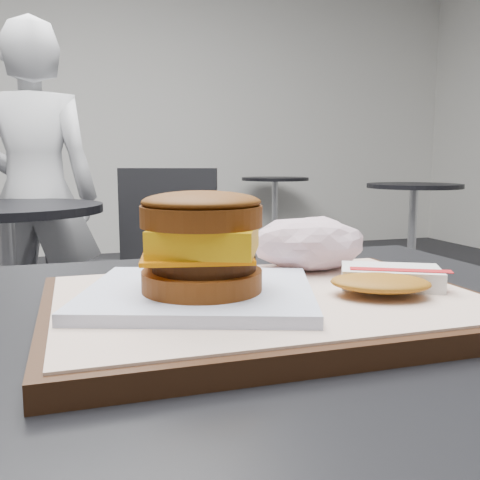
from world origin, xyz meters
name	(u,v)px	position (x,y,z in m)	size (l,w,h in m)	color
serving_tray	(267,305)	(0.05, -0.02, 0.78)	(0.38, 0.28, 0.02)	black
breakfast_sandwich	(202,255)	(-0.01, -0.02, 0.83)	(0.24, 0.22, 0.09)	white
hash_brown	(386,279)	(0.16, -0.04, 0.80)	(0.13, 0.12, 0.02)	silver
crumpled_wrapper	(308,243)	(0.14, 0.08, 0.82)	(0.13, 0.10, 0.06)	white
neighbor_table	(7,259)	(-0.35, 1.65, 0.55)	(0.70, 0.70, 0.75)	black
neighbor_chair	(139,261)	(0.13, 1.69, 0.51)	(0.66, 0.55, 0.88)	#AEAEB3
patron	(35,197)	(-0.27, 2.07, 0.75)	(0.55, 0.36, 1.50)	silver
bg_table_near	(413,210)	(2.20, 2.80, 0.56)	(0.66, 0.66, 0.75)	black
bg_table_far	(275,196)	(1.80, 4.50, 0.56)	(0.66, 0.66, 0.75)	black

